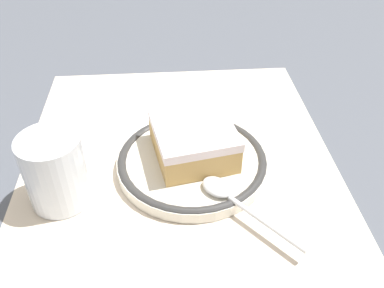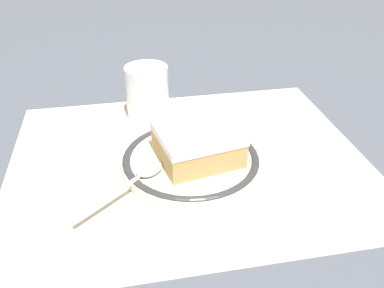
{
  "view_description": "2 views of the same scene",
  "coord_description": "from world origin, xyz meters",
  "px_view_note": "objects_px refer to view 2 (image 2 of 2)",
  "views": [
    {
      "loc": [
        -0.37,
        0.01,
        0.33
      ],
      "look_at": [
        0.0,
        -0.01,
        0.03
      ],
      "focal_mm": 38.66,
      "sensor_mm": 36.0,
      "label": 1
    },
    {
      "loc": [
        -0.08,
        -0.43,
        0.31
      ],
      "look_at": [
        0.0,
        -0.01,
        0.03
      ],
      "focal_mm": 37.85,
      "sensor_mm": 36.0,
      "label": 2
    }
  ],
  "objects_px": {
    "plate": "(192,160)",
    "spoon": "(140,175)",
    "cake_slice": "(198,143)",
    "cup": "(148,96)",
    "napkin": "(269,120)"
  },
  "relations": [
    {
      "from": "plate",
      "to": "napkin",
      "type": "bearing_deg",
      "value": 34.33
    },
    {
      "from": "spoon",
      "to": "napkin",
      "type": "distance_m",
      "value": 0.24
    },
    {
      "from": "spoon",
      "to": "napkin",
      "type": "bearing_deg",
      "value": 31.47
    },
    {
      "from": "cake_slice",
      "to": "plate",
      "type": "bearing_deg",
      "value": 165.07
    },
    {
      "from": "plate",
      "to": "spoon",
      "type": "bearing_deg",
      "value": -154.96
    },
    {
      "from": "cake_slice",
      "to": "spoon",
      "type": "xyz_separation_m",
      "value": [
        -0.07,
        -0.03,
        -0.02
      ]
    },
    {
      "from": "plate",
      "to": "spoon",
      "type": "xyz_separation_m",
      "value": [
        -0.07,
        -0.03,
        0.01
      ]
    },
    {
      "from": "cup",
      "to": "plate",
      "type": "bearing_deg",
      "value": -74.03
    },
    {
      "from": "cake_slice",
      "to": "napkin",
      "type": "distance_m",
      "value": 0.17
    },
    {
      "from": "cake_slice",
      "to": "napkin",
      "type": "bearing_deg",
      "value": 36.23
    },
    {
      "from": "plate",
      "to": "cup",
      "type": "height_order",
      "value": "cup"
    },
    {
      "from": "cake_slice",
      "to": "napkin",
      "type": "xyz_separation_m",
      "value": [
        0.13,
        0.1,
        -0.03
      ]
    },
    {
      "from": "cake_slice",
      "to": "spoon",
      "type": "height_order",
      "value": "cake_slice"
    },
    {
      "from": "plate",
      "to": "cake_slice",
      "type": "bearing_deg",
      "value": -14.93
    },
    {
      "from": "plate",
      "to": "spoon",
      "type": "distance_m",
      "value": 0.08
    }
  ]
}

